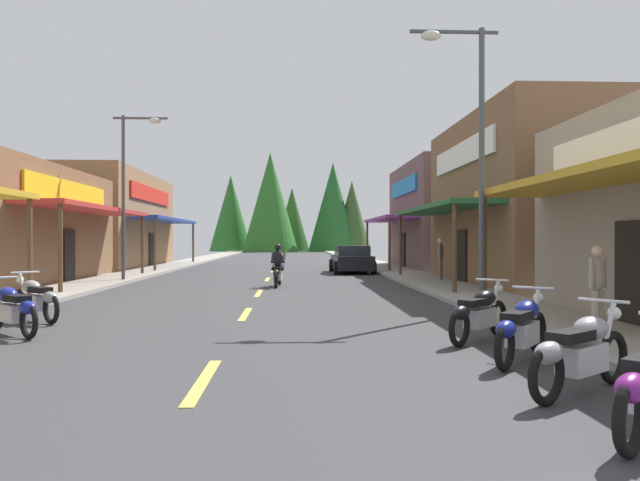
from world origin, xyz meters
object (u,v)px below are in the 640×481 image
at_px(motorcycle_parked_right_3, 479,313).
at_px(pedestrian_browsing, 598,284).
at_px(streetlamp_right, 469,129).
at_px(rider_cruising_lead, 278,269).
at_px(motorcycle_parked_right_1, 581,351).
at_px(pedestrian_by_shop, 441,256).
at_px(motorcycle_parked_left_3, 12,308).
at_px(motorcycle_parked_left_4, 36,298).
at_px(streetlamp_left, 131,175).
at_px(parked_car_curbside, 352,259).
at_px(motorcycle_parked_right_2, 522,328).

bearing_deg(motorcycle_parked_right_3, pedestrian_browsing, -37.13).
bearing_deg(streetlamp_right, rider_cruising_lead, 122.92).
xyz_separation_m(motorcycle_parked_right_1, pedestrian_by_shop, (2.70, 17.49, 0.57)).
relative_size(streetlamp_right, motorcycle_parked_right_3, 4.17).
bearing_deg(motorcycle_parked_right_1, rider_cruising_lead, 66.73).
xyz_separation_m(streetlamp_right, motorcycle_parked_left_3, (-9.38, -3.38, -3.94)).
xyz_separation_m(streetlamp_right, motorcycle_parked_left_4, (-9.73, -1.53, -3.94)).
relative_size(streetlamp_left, pedestrian_by_shop, 3.70).
bearing_deg(motorcycle_parked_left_3, parked_car_curbside, -67.62).
height_order(streetlamp_right, motorcycle_parked_right_1, streetlamp_right).
distance_m(streetlamp_left, rider_cruising_lead, 7.41).
xyz_separation_m(streetlamp_right, motorcycle_parked_right_3, (-1.13, -4.43, -3.94)).
xyz_separation_m(motorcycle_parked_right_3, parked_car_curbside, (-0.16, 20.80, 0.20)).
bearing_deg(parked_car_curbside, rider_cruising_lead, 157.18).
bearing_deg(motorcycle_parked_right_2, parked_car_curbside, 38.82).
relative_size(motorcycle_parked_left_3, rider_cruising_lead, 0.74).
bearing_deg(parked_car_curbside, streetlamp_left, 122.88).
xyz_separation_m(streetlamp_left, pedestrian_browsing, (11.93, -14.01, -3.37)).
height_order(motorcycle_parked_right_2, motorcycle_parked_left_3, same).
bearing_deg(pedestrian_by_shop, motorcycle_parked_left_4, -115.74).
bearing_deg(parked_car_curbside, motorcycle_parked_right_3, 179.46).
distance_m(streetlamp_left, motorcycle_parked_left_4, 12.19).
height_order(pedestrian_browsing, parked_car_curbside, pedestrian_browsing).
distance_m(motorcycle_parked_left_4, rider_cruising_lead, 10.26).
height_order(motorcycle_parked_left_3, motorcycle_parked_left_4, same).
relative_size(streetlamp_left, rider_cruising_lead, 3.12).
relative_size(streetlamp_left, motorcycle_parked_right_1, 3.78).
bearing_deg(rider_cruising_lead, motorcycle_parked_right_3, -159.13).
height_order(rider_cruising_lead, pedestrian_browsing, pedestrian_browsing).
xyz_separation_m(motorcycle_parked_left_3, pedestrian_browsing, (10.54, -0.62, 0.46)).
distance_m(streetlamp_right, pedestrian_by_shop, 10.23).
bearing_deg(pedestrian_browsing, rider_cruising_lead, -9.53).
relative_size(streetlamp_right, pedestrian_by_shop, 3.81).
relative_size(motorcycle_parked_right_3, pedestrian_by_shop, 0.91).
bearing_deg(pedestrian_by_shop, streetlamp_left, -162.13).
bearing_deg(motorcycle_parked_right_1, streetlamp_right, 45.35).
xyz_separation_m(motorcycle_parked_right_1, motorcycle_parked_left_4, (-8.67, 6.43, 0.00)).
relative_size(motorcycle_parked_right_3, motorcycle_parked_left_4, 1.03).
bearing_deg(motorcycle_parked_left_4, streetlamp_left, -40.49).
height_order(rider_cruising_lead, pedestrian_by_shop, pedestrian_by_shop).
bearing_deg(motorcycle_parked_right_3, rider_cruising_lead, 59.61).
height_order(pedestrian_by_shop, pedestrian_browsing, pedestrian_by_shop).
height_order(motorcycle_parked_right_3, motorcycle_parked_left_4, same).
height_order(motorcycle_parked_right_1, pedestrian_by_shop, pedestrian_by_shop).
relative_size(motorcycle_parked_left_4, rider_cruising_lead, 0.75).
distance_m(motorcycle_parked_right_1, motorcycle_parked_left_3, 9.49).
xyz_separation_m(motorcycle_parked_right_2, motorcycle_parked_left_3, (-8.32, 2.80, 0.00)).
xyz_separation_m(motorcycle_parked_right_2, parked_car_curbside, (-0.23, 22.55, 0.20)).
bearing_deg(pedestrian_browsing, motorcycle_parked_right_3, 63.47).
distance_m(motorcycle_parked_left_4, pedestrian_by_shop, 15.87).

